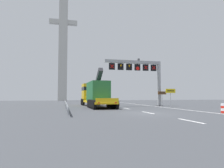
% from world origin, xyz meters
% --- Properties ---
extents(ground, '(112.00, 112.00, 0.00)m').
position_xyz_m(ground, '(0.00, 0.00, 0.00)').
color(ground, '#424449').
extents(lane_markings, '(0.20, 67.12, 0.01)m').
position_xyz_m(lane_markings, '(0.44, 26.26, 0.01)').
color(lane_markings, silver).
rests_on(lane_markings, ground).
extents(edge_line_right, '(0.20, 63.00, 0.01)m').
position_xyz_m(edge_line_right, '(6.20, 12.00, 0.01)').
color(edge_line_right, silver).
rests_on(edge_line_right, ground).
extents(overhead_lane_gantry, '(9.29, 0.90, 7.37)m').
position_xyz_m(overhead_lane_gantry, '(4.38, 11.98, 5.62)').
color(overhead_lane_gantry, '#9EA0A5').
rests_on(overhead_lane_gantry, ground).
extents(heavy_haul_truck_yellow, '(3.30, 14.11, 5.30)m').
position_xyz_m(heavy_haul_truck_yellow, '(-2.63, 13.26, 1.99)').
color(heavy_haul_truck_yellow, yellow).
rests_on(heavy_haul_truck_yellow, ground).
extents(exit_sign_yellow, '(1.53, 0.15, 2.60)m').
position_xyz_m(exit_sign_yellow, '(7.72, 8.91, 1.98)').
color(exit_sign_yellow, '#9EA0A5').
rests_on(exit_sign_yellow, ground).
extents(tourist_info_sign_brown, '(1.40, 0.15, 2.28)m').
position_xyz_m(tourist_info_sign_brown, '(7.65, 11.29, 1.72)').
color(tourist_info_sign_brown, '#9EA0A5').
rests_on(tourist_info_sign_brown, ground).
extents(guardrail_left, '(0.13, 29.28, 0.76)m').
position_xyz_m(guardrail_left, '(-6.91, 12.64, 0.56)').
color(guardrail_left, '#999EA3').
rests_on(guardrail_left, ground).
extents(bridge_pylon_distant, '(9.00, 2.00, 41.89)m').
position_xyz_m(bridge_pylon_distant, '(-7.50, 49.85, 21.34)').
color(bridge_pylon_distant, '#B7B7B2').
rests_on(bridge_pylon_distant, ground).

